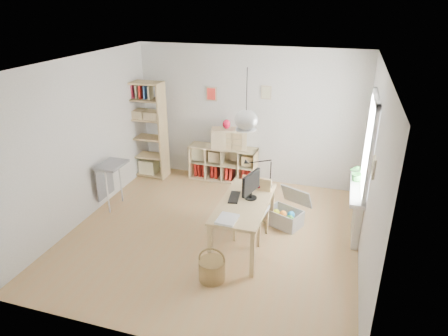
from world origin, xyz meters
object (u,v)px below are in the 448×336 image
(desk, at_px, (244,207))
(drawer_chest, at_px, (229,138))
(storage_chest, at_px, (287,214))
(monitor, at_px, (251,184))
(tall_bookshelf, at_px, (146,126))
(chair, at_px, (253,205))
(cube_shelf, at_px, (223,165))

(desk, distance_m, drawer_chest, 2.37)
(storage_chest, distance_m, monitor, 1.14)
(storage_chest, height_order, monitor, monitor)
(tall_bookshelf, distance_m, chair, 3.17)
(storage_chest, bearing_deg, cube_shelf, 161.85)
(storage_chest, height_order, drawer_chest, drawer_chest)
(tall_bookshelf, bearing_deg, chair, -31.82)
(desk, bearing_deg, tall_bookshelf, 142.99)
(cube_shelf, height_order, storage_chest, cube_shelf)
(storage_chest, relative_size, monitor, 1.68)
(chair, bearing_deg, drawer_chest, 122.87)
(desk, xyz_separation_m, chair, (0.07, 0.30, -0.11))
(cube_shelf, distance_m, storage_chest, 2.11)
(monitor, xyz_separation_m, drawer_chest, (-0.94, 2.05, -0.06))
(storage_chest, bearing_deg, drawer_chest, 159.91)
(cube_shelf, bearing_deg, chair, -60.56)
(cube_shelf, relative_size, monitor, 2.99)
(chair, bearing_deg, storage_chest, 53.33)
(drawer_chest, bearing_deg, storage_chest, -59.16)
(monitor, height_order, drawer_chest, monitor)
(desk, relative_size, chair, 1.57)
(desk, bearing_deg, cube_shelf, 114.61)
(storage_chest, xyz_separation_m, monitor, (-0.47, -0.67, 0.79))
(desk, bearing_deg, chair, 77.94)
(chair, bearing_deg, monitor, -84.24)
(chair, bearing_deg, cube_shelf, 125.75)
(tall_bookshelf, relative_size, storage_chest, 2.53)
(tall_bookshelf, relative_size, monitor, 4.27)
(desk, distance_m, tall_bookshelf, 3.27)
(monitor, bearing_deg, drawer_chest, 129.53)
(cube_shelf, distance_m, monitor, 2.45)
(chair, xyz_separation_m, drawer_chest, (-0.94, 1.89, 0.37))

